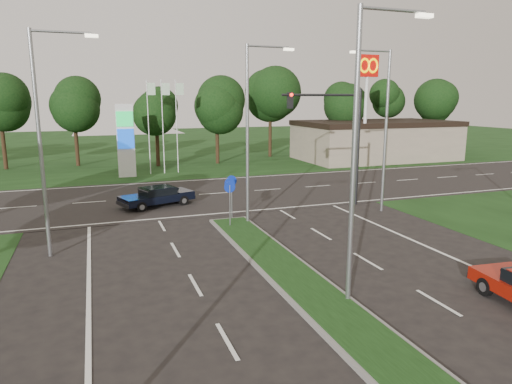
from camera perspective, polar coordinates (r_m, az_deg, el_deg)
name	(u,v)px	position (r m, az deg, el deg)	size (l,w,h in m)	color
verge_far	(147,149)	(61.46, -13.52, 5.28)	(160.00, 50.00, 0.02)	black
cross_road	(199,195)	(31.15, -7.15, -0.35)	(160.00, 12.00, 0.02)	black
median_kerb	(360,335)	(13.35, 12.90, -17.02)	(2.00, 26.00, 0.12)	slate
commercial_building	(375,141)	(50.78, 14.69, 6.24)	(16.00, 9.00, 4.00)	gray
streetlight_median_near	(360,143)	(14.04, 12.91, 5.95)	(2.53, 0.22, 9.00)	gray
streetlight_median_far	(251,125)	(23.08, -0.61, 8.33)	(2.53, 0.22, 9.00)	gray
streetlight_left_far	(45,133)	(19.90, -24.92, 6.75)	(2.53, 0.22, 9.00)	gray
streetlight_right_far	(383,123)	(26.66, 15.61, 8.34)	(2.53, 0.22, 9.00)	gray
traffic_signal	(339,129)	(27.50, 10.38, 7.77)	(5.10, 0.42, 7.00)	black
median_signs	(230,191)	(23.59, -3.21, 0.13)	(1.16, 1.76, 2.38)	gray
gas_pylon	(128,139)	(39.06, -15.68, 6.46)	(5.80, 1.26, 8.00)	silver
mcdonalds_sign	(367,81)	(45.05, 13.71, 13.28)	(2.20, 0.47, 10.40)	silver
treeline_far	(162,94)	(46.19, -11.67, 11.89)	(6.00, 6.00, 9.90)	black
navy_sedan	(157,196)	(28.15, -12.26, -0.49)	(4.62, 3.04, 1.18)	black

